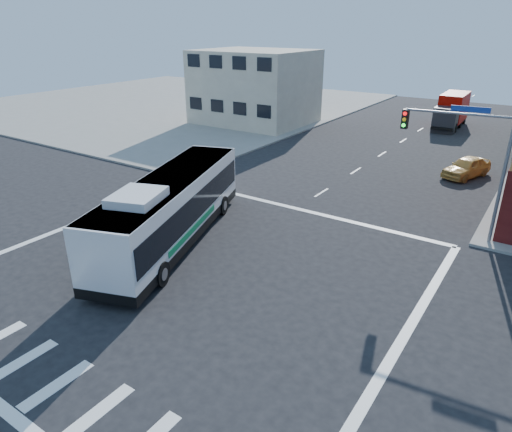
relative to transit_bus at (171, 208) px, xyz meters
The scene contains 7 objects.
ground 4.09m from the transit_bus, 29.91° to the right, with size 120.00×120.00×0.00m, color black.
sidewalk_nw 46.05m from the transit_bus, 133.83° to the left, with size 50.00×50.00×0.15m, color gray.
building_west 31.48m from the transit_bus, 116.23° to the left, with size 12.06×10.06×8.00m.
signal_mast_ne 15.37m from the transit_bus, 35.80° to the left, with size 7.91×1.13×8.07m.
transit_bus is the anchor object (origin of this frame).
box_truck 38.65m from the transit_bus, 81.96° to the left, with size 2.59×8.04×3.59m.
parked_car 23.01m from the transit_bus, 62.64° to the left, with size 1.80×4.46×1.52m, color gold.
Camera 1 is at (12.64, -13.84, 10.74)m, focal length 32.00 mm.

